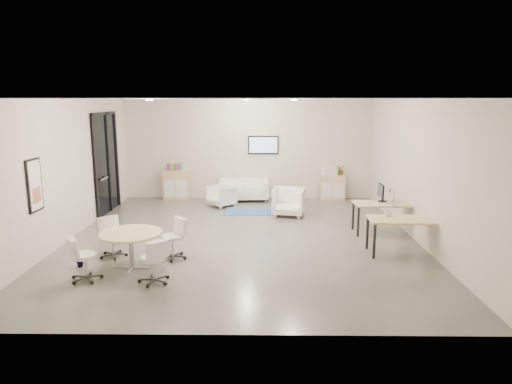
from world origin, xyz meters
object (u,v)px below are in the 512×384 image
at_px(loveseat, 244,191).
at_px(desk_rear, 384,206).
at_px(sideboard_right, 332,187).
at_px(armchair_right, 289,200).
at_px(round_table, 131,237).
at_px(sideboard_left, 177,185).
at_px(desk_front, 404,222).
at_px(armchair_left, 221,195).

bearing_deg(loveseat, desk_rear, -49.39).
relative_size(sideboard_right, loveseat, 0.50).
height_order(armchair_right, round_table, armchair_right).
bearing_deg(sideboard_right, desk_rear, -80.26).
bearing_deg(sideboard_left, desk_front, -42.84).
xyz_separation_m(armchair_left, desk_rear, (4.17, -2.79, 0.32)).
bearing_deg(loveseat, round_table, -110.78).
relative_size(armchair_left, armchair_right, 0.82).
relative_size(sideboard_right, desk_front, 0.55).
distance_m(sideboard_right, armchair_left, 3.66).
bearing_deg(loveseat, desk_front, -58.98).
relative_size(loveseat, desk_front, 1.10).
bearing_deg(sideboard_left, round_table, -87.42).
xyz_separation_m(loveseat, desk_rear, (3.52, -3.64, 0.35)).
distance_m(armchair_right, desk_rear, 2.77).
xyz_separation_m(armchair_left, desk_front, (4.19, -4.30, 0.33)).
xyz_separation_m(sideboard_right, desk_front, (0.67, -5.33, 0.27)).
distance_m(sideboard_right, desk_rear, 3.88).
bearing_deg(loveseat, armchair_left, -130.70).
height_order(desk_front, round_table, desk_front).
height_order(armchair_left, armchair_right, armchair_right).
height_order(sideboard_right, desk_front, sideboard_right).
xyz_separation_m(loveseat, armchair_left, (-0.65, -0.85, 0.03)).
height_order(loveseat, armchair_right, armchair_right).
height_order(sideboard_right, desk_rear, sideboard_right).
distance_m(sideboard_left, sideboard_right, 5.05).
height_order(sideboard_left, loveseat, sideboard_left).
relative_size(armchair_right, desk_rear, 0.60).
xyz_separation_m(loveseat, armchair_right, (1.33, -1.96, 0.11)).
distance_m(sideboard_left, loveseat, 2.20).
bearing_deg(round_table, desk_front, 9.83).
height_order(sideboard_right, armchair_right, armchair_right).
bearing_deg(desk_rear, sideboard_left, 146.16).
bearing_deg(armchair_right, sideboard_left, 159.89).
height_order(armchair_right, desk_rear, armchair_right).
xyz_separation_m(sideboard_right, armchair_left, (-3.51, -1.03, -0.05)).
height_order(loveseat, armchair_left, armchair_left).
relative_size(desk_rear, desk_front, 0.98).
distance_m(desk_rear, round_table, 5.96).
height_order(sideboard_right, armchair_left, sideboard_right).
xyz_separation_m(sideboard_left, loveseat, (2.19, -0.15, -0.15)).
bearing_deg(sideboard_right, round_table, -127.25).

